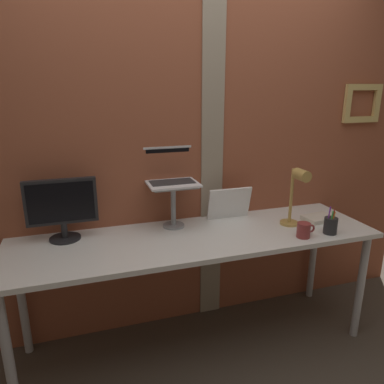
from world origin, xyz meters
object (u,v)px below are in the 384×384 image
(pen_cup, at_px, (330,225))
(coffee_mug, at_px, (304,230))
(whiteboard_panel, at_px, (229,203))
(monitor, at_px, (62,205))
(laptop, at_px, (170,173))
(desk_lamp, at_px, (297,191))

(pen_cup, bearing_deg, coffee_mug, 179.88)
(whiteboard_panel, distance_m, pen_cup, 0.65)
(monitor, bearing_deg, laptop, 5.75)
(monitor, distance_m, pen_cup, 1.61)
(monitor, height_order, pen_cup, monitor)
(laptop, relative_size, coffee_mug, 2.68)
(desk_lamp, height_order, coffee_mug, desk_lamp)
(whiteboard_panel, xyz_separation_m, coffee_mug, (0.30, -0.43, -0.06))
(whiteboard_panel, xyz_separation_m, pen_cup, (0.49, -0.43, -0.06))
(monitor, relative_size, coffee_mug, 3.41)
(desk_lamp, distance_m, coffee_mug, 0.26)
(monitor, bearing_deg, pen_cup, -14.62)
(whiteboard_panel, xyz_separation_m, desk_lamp, (0.34, -0.27, 0.13))
(desk_lamp, relative_size, coffee_mug, 3.30)
(laptop, height_order, coffee_mug, laptop)
(desk_lamp, xyz_separation_m, pen_cup, (0.15, -0.16, -0.19))
(laptop, distance_m, pen_cup, 1.05)
(whiteboard_panel, height_order, desk_lamp, desk_lamp)
(whiteboard_panel, relative_size, pen_cup, 1.69)
(laptop, distance_m, coffee_mug, 0.89)
(laptop, height_order, whiteboard_panel, laptop)
(laptop, xyz_separation_m, coffee_mug, (0.70, -0.47, -0.29))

